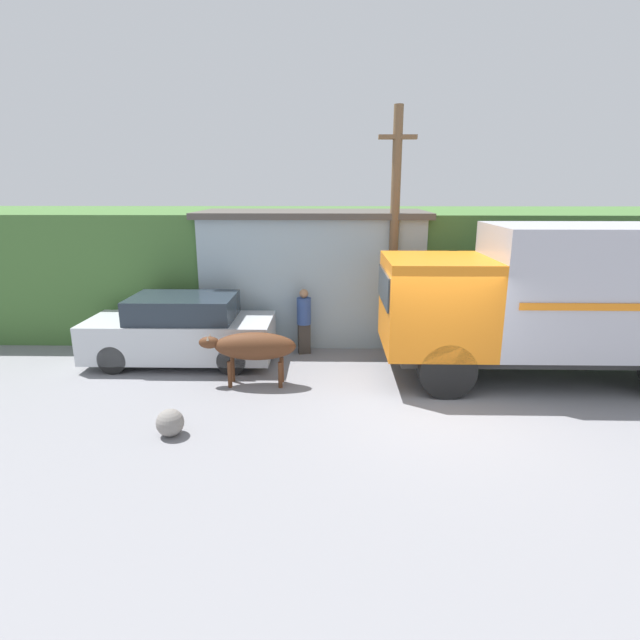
{
  "coord_description": "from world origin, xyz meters",
  "views": [
    {
      "loc": [
        -2.02,
        -9.02,
        4.13
      ],
      "look_at": [
        -2.24,
        1.17,
        1.39
      ],
      "focal_mm": 28.0,
      "sensor_mm": 36.0,
      "label": 1
    }
  ],
  "objects_px": {
    "brown_cow": "(253,347)",
    "utility_pole": "(394,230)",
    "cargo_truck": "(566,297)",
    "parked_suv": "(181,331)",
    "pedestrian_on_hill": "(304,319)",
    "roadside_rock": "(170,423)"
  },
  "relations": [
    {
      "from": "brown_cow",
      "to": "parked_suv",
      "type": "height_order",
      "value": "parked_suv"
    },
    {
      "from": "parked_suv",
      "to": "roadside_rock",
      "type": "distance_m",
      "value": 3.78
    },
    {
      "from": "cargo_truck",
      "to": "parked_suv",
      "type": "bearing_deg",
      "value": 173.94
    },
    {
      "from": "cargo_truck",
      "to": "brown_cow",
      "type": "distance_m",
      "value": 6.68
    },
    {
      "from": "parked_suv",
      "to": "roadside_rock",
      "type": "xyz_separation_m",
      "value": [
        0.83,
        -3.64,
        -0.56
      ]
    },
    {
      "from": "parked_suv",
      "to": "pedestrian_on_hill",
      "type": "height_order",
      "value": "pedestrian_on_hill"
    },
    {
      "from": "cargo_truck",
      "to": "brown_cow",
      "type": "height_order",
      "value": "cargo_truck"
    },
    {
      "from": "brown_cow",
      "to": "utility_pole",
      "type": "height_order",
      "value": "utility_pole"
    },
    {
      "from": "utility_pole",
      "to": "roadside_rock",
      "type": "bearing_deg",
      "value": -132.2
    },
    {
      "from": "cargo_truck",
      "to": "roadside_rock",
      "type": "bearing_deg",
      "value": -160.35
    },
    {
      "from": "brown_cow",
      "to": "utility_pole",
      "type": "distance_m",
      "value": 4.58
    },
    {
      "from": "cargo_truck",
      "to": "roadside_rock",
      "type": "xyz_separation_m",
      "value": [
        -7.68,
        -2.68,
        -1.63
      ]
    },
    {
      "from": "brown_cow",
      "to": "pedestrian_on_hill",
      "type": "relative_size",
      "value": 1.23
    },
    {
      "from": "pedestrian_on_hill",
      "to": "roadside_rock",
      "type": "xyz_separation_m",
      "value": [
        -2.06,
        -4.4,
        -0.67
      ]
    },
    {
      "from": "roadside_rock",
      "to": "parked_suv",
      "type": "bearing_deg",
      "value": 102.84
    },
    {
      "from": "parked_suv",
      "to": "pedestrian_on_hill",
      "type": "distance_m",
      "value": 2.99
    },
    {
      "from": "cargo_truck",
      "to": "roadside_rock",
      "type": "relative_size",
      "value": 15.37
    },
    {
      "from": "brown_cow",
      "to": "roadside_rock",
      "type": "bearing_deg",
      "value": -116.53
    },
    {
      "from": "brown_cow",
      "to": "roadside_rock",
      "type": "relative_size",
      "value": 4.34
    },
    {
      "from": "parked_suv",
      "to": "cargo_truck",
      "type": "bearing_deg",
      "value": -8.04
    },
    {
      "from": "brown_cow",
      "to": "pedestrian_on_hill",
      "type": "xyz_separation_m",
      "value": [
        0.97,
        2.11,
        0.06
      ]
    },
    {
      "from": "pedestrian_on_hill",
      "to": "roadside_rock",
      "type": "distance_m",
      "value": 4.91
    }
  ]
}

